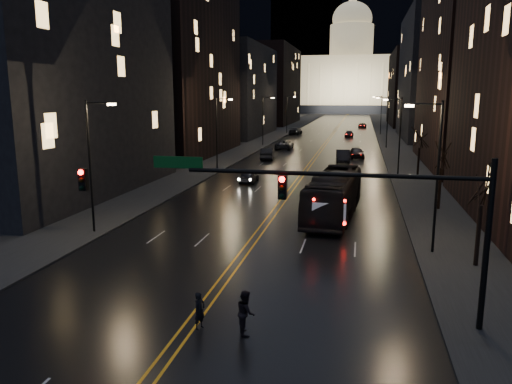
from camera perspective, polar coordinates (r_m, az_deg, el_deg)
The scene contains 37 objects.
ground at distance 22.95m, azimuth -6.01°, elevation -12.98°, with size 900.00×900.00×0.00m, color black.
road at distance 150.34m, azimuth 9.39°, elevation 7.41°, with size 20.00×320.00×0.02m, color black.
sidewalk_left at distance 151.59m, azimuth 4.06°, elevation 7.59°, with size 8.00×320.00×0.16m, color black.
sidewalk_right at distance 150.37m, azimuth 14.77°, elevation 7.22°, with size 8.00×320.00×0.16m, color black.
center_line at distance 150.34m, azimuth 9.39°, elevation 7.42°, with size 0.62×320.00×0.01m, color orange.
building_left_near at distance 50.18m, azimuth -22.01°, elevation 12.22°, with size 12.00×28.00×22.00m, color black.
building_left_mid at distance 79.01m, azimuth -8.88°, elevation 14.37°, with size 12.00×30.00×28.00m, color black.
building_left_far at distance 115.25m, azimuth -2.04°, elevation 11.44°, with size 12.00×34.00×20.00m, color black.
building_left_dist at distance 162.28m, azimuth 2.11°, elevation 12.05°, with size 12.00×40.00×24.00m, color black.
building_right_tall at distance 72.03m, azimuth 24.54°, elevation 17.87°, with size 12.00×30.00×38.00m, color black.
building_right_mid at distance 112.89m, azimuth 19.65°, elevation 12.35°, with size 12.00×34.00×26.00m, color black.
building_right_dist at distance 160.56m, azimuth 17.34°, elevation 11.22°, with size 12.00×40.00×22.00m, color black.
mountain_ridge at distance 405.14m, azimuth 17.38°, elevation 18.53°, with size 520.00×60.00×130.00m, color black.
capitol at distance 270.10m, azimuth 10.70°, elevation 12.59°, with size 90.00×50.00×58.50m.
traffic_signal at distance 20.36m, azimuth 9.73°, elevation -1.07°, with size 17.29×0.45×7.00m.
streetlamp_right_near at distance 30.50m, azimuth 19.74°, elevation 2.43°, with size 2.13×0.25×9.00m.
streetlamp_left_near at distance 34.85m, azimuth -18.21°, elevation 3.54°, with size 2.13×0.25×9.00m.
streetlamp_right_mid at distance 60.20m, azimuth 15.97°, elevation 6.64°, with size 2.13×0.25×9.00m.
streetlamp_left_mid at distance 62.52m, azimuth -4.36°, elevation 7.18°, with size 2.13×0.25×9.00m.
streetlamp_right_far at distance 90.10m, azimuth 14.68°, elevation 8.05°, with size 2.13×0.25×9.00m.
streetlamp_left_far at distance 91.67m, azimuth 0.91°, elevation 8.45°, with size 2.13×0.25×9.00m.
streetlamp_right_dist at distance 120.05m, azimuth 14.03°, elevation 8.76°, with size 2.13×0.25×9.00m.
streetlamp_left_dist at distance 121.23m, azimuth 3.64°, elevation 9.08°, with size 2.13×0.25×9.00m.
tree_right_near at distance 29.04m, azimuth 24.46°, elevation 0.56°, with size 2.40×2.40×6.65m.
tree_right_mid at distance 42.67m, azimuth 20.49°, elevation 3.93°, with size 2.40×2.40×6.65m.
tree_right_far at distance 58.46m, azimuth 18.22°, elevation 5.84°, with size 2.40×2.40×6.65m.
bus at distance 38.69m, azimuth 8.89°, elevation -0.35°, with size 2.93×12.52×3.49m, color black.
oncoming_car_a at distance 53.43m, azimuth -0.83°, elevation 1.82°, with size 1.67×4.15×1.42m, color black.
oncoming_car_b at distance 72.87m, azimuth 1.32°, elevation 4.41°, with size 1.77×5.08×1.67m, color black.
oncoming_car_c at distance 86.46m, azimuth 3.26°, elevation 5.42°, with size 2.63×5.70×1.58m, color black.
oncoming_car_d at distance 118.26m, azimuth 4.52°, elevation 6.95°, with size 2.31×5.69×1.65m, color black.
receding_car_a at distance 70.76m, azimuth 9.91°, elevation 4.07°, with size 1.82×5.23×1.72m, color black.
receding_car_b at distance 75.68m, azimuth 11.46°, elevation 4.43°, with size 1.94×4.82×1.64m, color black.
receding_car_c at distance 112.81m, azimuth 10.59°, elevation 6.52°, with size 1.87×4.60×1.34m, color black.
receding_car_d at distance 145.25m, azimuth 12.06°, elevation 7.46°, with size 2.24×4.85×1.35m, color black.
pedestrian_a at distance 20.76m, azimuth -6.47°, elevation -13.35°, with size 0.56×0.37×1.55m, color black.
pedestrian_b at distance 20.23m, azimuth -1.19°, elevation -13.57°, with size 0.87×0.48×1.79m, color black.
Camera 1 is at (6.56, -19.90, 9.35)m, focal length 35.00 mm.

